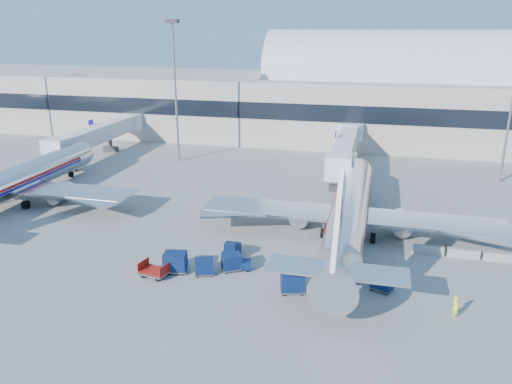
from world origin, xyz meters
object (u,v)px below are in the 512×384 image
(barrier_far, at_px, (500,257))
(cart_solo_near, at_px, (293,282))
(jetbridge_mid, at_px, (103,133))
(tug_right, at_px, (342,268))
(tug_lead, at_px, (238,263))
(cart_train_a, at_px, (232,262))
(cart_solo_far, at_px, (382,281))
(jetbridge_near, at_px, (346,146))
(cart_open_red, at_px, (155,272))
(mast_west, at_px, (175,71))
(barrier_mid, at_px, (463,253))
(tug_left, at_px, (232,250))
(ramp_worker, at_px, (455,307))
(cart_train_b, at_px, (204,266))
(airliner_main, at_px, (350,211))
(barrier_near, at_px, (428,250))
(airliner_mid, at_px, (10,183))
(cart_train_c, at_px, (175,262))

(barrier_far, distance_m, cart_solo_near, 21.24)
(jetbridge_mid, height_order, tug_right, jetbridge_mid)
(barrier_far, distance_m, tug_lead, 25.20)
(barrier_far, height_order, cart_solo_near, cart_solo_near)
(cart_train_a, xyz_separation_m, cart_solo_far, (13.57, -0.42, -0.00))
(jetbridge_near, distance_m, tug_lead, 37.38)
(cart_open_red, bearing_deg, cart_solo_near, 11.80)
(cart_solo_near, relative_size, cart_solo_far, 1.09)
(mast_west, distance_m, barrier_mid, 51.92)
(jetbridge_mid, xyz_separation_m, tug_lead, (35.02, -36.57, -3.28))
(tug_lead, relative_size, tug_left, 0.92)
(tug_lead, relative_size, ramp_worker, 1.31)
(mast_west, xyz_separation_m, cart_train_b, (17.86, -37.43, -13.99))
(cart_open_red, bearing_deg, airliner_main, 49.89)
(barrier_near, distance_m, ramp_worker, 11.48)
(mast_west, distance_m, cart_solo_near, 48.68)
(jetbridge_mid, distance_m, tug_right, 56.72)
(airliner_main, height_order, barrier_mid, airliner_main)
(airliner_main, height_order, tug_left, airliner_main)
(cart_open_red, height_order, ramp_worker, ramp_worker)
(jetbridge_near, relative_size, cart_solo_near, 11.40)
(cart_open_red, bearing_deg, ramp_worker, 9.44)
(cart_train_a, height_order, cart_solo_near, cart_solo_near)
(cart_solo_near, bearing_deg, cart_train_a, 140.58)
(cart_solo_far, bearing_deg, barrier_mid, 69.53)
(barrier_near, height_order, cart_solo_near, cart_solo_near)
(airliner_mid, xyz_separation_m, tug_lead, (32.62, -10.27, -2.28))
(barrier_near, bearing_deg, cart_solo_near, -137.97)
(cart_solo_far, bearing_deg, tug_left, -170.25)
(cart_train_c, height_order, cart_solo_far, cart_train_c)
(tug_left, xyz_separation_m, cart_solo_near, (6.97, -5.30, 0.21))
(airliner_mid, height_order, jetbridge_mid, airliner_mid)
(airliner_main, relative_size, barrier_near, 12.42)
(tug_left, relative_size, cart_open_red, 0.96)
(airliner_mid, distance_m, ramp_worker, 53.01)
(tug_lead, bearing_deg, cart_solo_far, -18.28)
(cart_train_c, bearing_deg, cart_solo_far, -6.86)
(barrier_far, height_order, cart_open_red, barrier_far)
(barrier_mid, xyz_separation_m, cart_train_c, (-26.18, -9.57, 0.56))
(jetbridge_near, bearing_deg, tug_left, -103.75)
(mast_west, height_order, barrier_near, mast_west)
(barrier_mid, height_order, tug_left, tug_left)
(tug_right, xyz_separation_m, cart_solo_far, (3.58, -2.14, 0.25))
(jetbridge_near, bearing_deg, mast_west, -178.32)
(jetbridge_mid, distance_m, ramp_worker, 67.01)
(mast_west, bearing_deg, jetbridge_mid, 176.79)
(barrier_near, bearing_deg, cart_train_a, -156.00)
(jetbridge_near, xyz_separation_m, tug_left, (-8.35, -34.13, -3.17))
(barrier_near, relative_size, cart_train_a, 1.31)
(barrier_mid, bearing_deg, barrier_near, 180.00)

